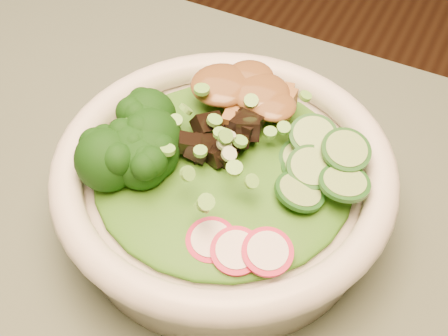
% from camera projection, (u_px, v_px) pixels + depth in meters
% --- Properties ---
extents(salad_bowl, '(0.23, 0.23, 0.06)m').
position_uv_depth(salad_bowl, '(224.00, 185.00, 0.43)').
color(salad_bowl, white).
rests_on(salad_bowl, dining_table).
extents(lettuce_bed, '(0.18, 0.18, 0.02)m').
position_uv_depth(lettuce_bed, '(224.00, 167.00, 0.42)').
color(lettuce_bed, '#226715').
rests_on(lettuce_bed, salad_bowl).
extents(broccoli_florets, '(0.07, 0.07, 0.04)m').
position_uv_depth(broccoli_florets, '(143.00, 147.00, 0.41)').
color(broccoli_florets, black).
rests_on(broccoli_florets, salad_bowl).
extents(radish_slices, '(0.10, 0.04, 0.02)m').
position_uv_depth(radish_slices, '(214.00, 235.00, 0.38)').
color(radish_slices, '#B10D33').
rests_on(radish_slices, salad_bowl).
extents(cucumber_slices, '(0.07, 0.07, 0.03)m').
position_uv_depth(cucumber_slices, '(309.00, 168.00, 0.40)').
color(cucumber_slices, '#99C56D').
rests_on(cucumber_slices, salad_bowl).
extents(mushroom_heap, '(0.07, 0.07, 0.03)m').
position_uv_depth(mushroom_heap, '(226.00, 144.00, 0.41)').
color(mushroom_heap, black).
rests_on(mushroom_heap, salad_bowl).
extents(tofu_cubes, '(0.08, 0.06, 0.03)m').
position_uv_depth(tofu_cubes, '(237.00, 102.00, 0.44)').
color(tofu_cubes, '#945931').
rests_on(tofu_cubes, salad_bowl).
extents(peanut_sauce, '(0.06, 0.05, 0.01)m').
position_uv_depth(peanut_sauce, '(237.00, 90.00, 0.44)').
color(peanut_sauce, brown).
rests_on(peanut_sauce, tofu_cubes).
extents(scallion_garnish, '(0.17, 0.17, 0.02)m').
position_uv_depth(scallion_garnish, '(224.00, 147.00, 0.40)').
color(scallion_garnish, '#69B941').
rests_on(scallion_garnish, salad_bowl).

